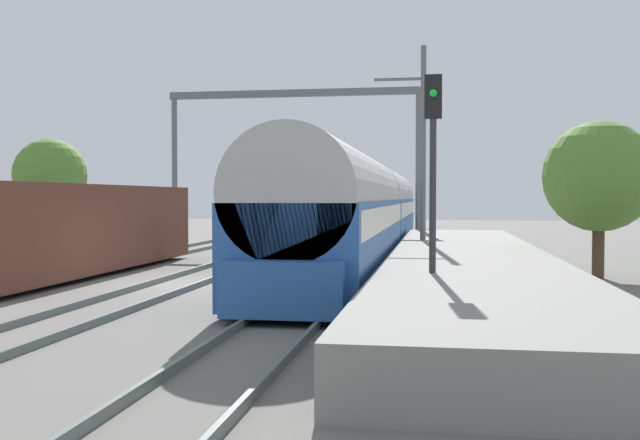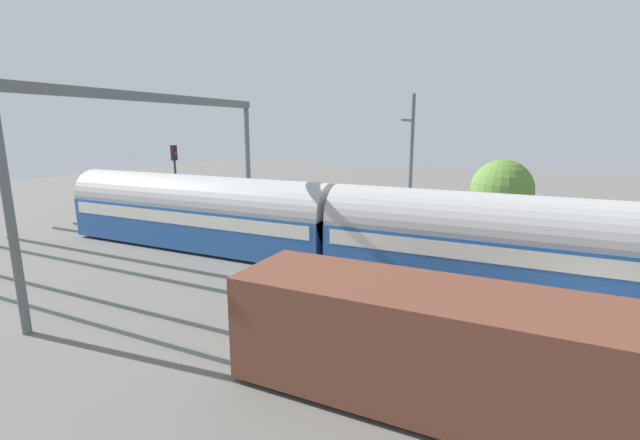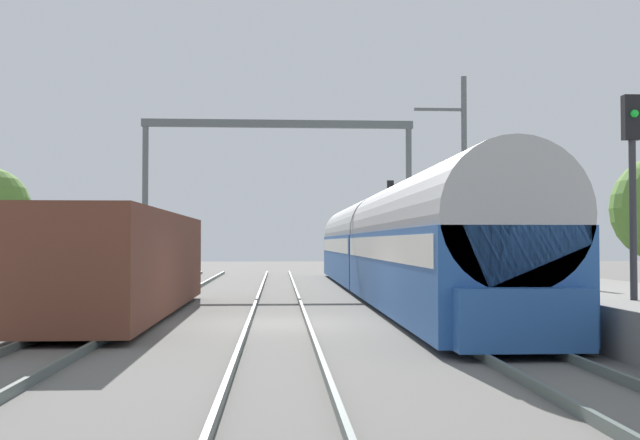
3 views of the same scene
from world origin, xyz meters
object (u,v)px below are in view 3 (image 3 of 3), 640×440
person_crossing (411,267)px  catenary_gantry (278,166)px  passenger_train (386,244)px  freight_car (126,263)px  railway_signal_far (390,217)px  railway_signal_near (632,184)px

person_crossing → catenary_gantry: 8.78m
passenger_train → catenary_gantry: size_ratio=2.55×
freight_car → person_crossing: 13.17m
person_crossing → catenary_gantry: bearing=106.4°
passenger_train → freight_car: 11.68m
passenger_train → railway_signal_far: (1.92, 11.40, 1.49)m
passenger_train → railway_signal_far: 11.66m
passenger_train → person_crossing: 1.77m
passenger_train → person_crossing: passenger_train is taller
catenary_gantry → railway_signal_near: bearing=-71.2°
passenger_train → freight_car: passenger_train is taller
railway_signal_near → catenary_gantry: (-7.07, 20.72, 2.46)m
freight_car → railway_signal_near: railway_signal_near is taller
freight_car → railway_signal_far: 22.11m
railway_signal_near → passenger_train: bearing=101.0°
freight_car → catenary_gantry: (4.24, 14.13, 4.19)m
passenger_train → railway_signal_near: 14.92m
freight_car → catenary_gantry: size_ratio=1.01×
person_crossing → railway_signal_near: (1.68, -15.56, 2.18)m
freight_car → railway_signal_far: size_ratio=2.39×
freight_car → railway_signal_near: size_ratio=2.60×
railway_signal_near → railway_signal_far: railway_signal_far is taller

